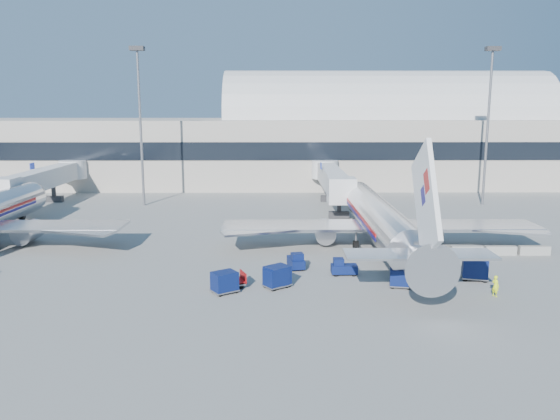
{
  "coord_description": "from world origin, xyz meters",
  "views": [
    {
      "loc": [
        -0.57,
        -49.23,
        14.09
      ],
      "look_at": [
        -0.15,
        6.0,
        3.74
      ],
      "focal_mm": 35.0,
      "sensor_mm": 36.0,
      "label": 1
    }
  ],
  "objects_px": {
    "cart_solo_near": "(400,278)",
    "cart_train_c": "(225,282)",
    "jetbridge_mid": "(46,178)",
    "mast_west": "(139,103)",
    "tug_right": "(420,270)",
    "tug_left": "(296,261)",
    "barrier_mid": "(501,250)",
    "cart_train_a": "(277,276)",
    "cart_open_red": "(231,282)",
    "barrier_near": "(467,251)",
    "cart_solo_far": "(475,268)",
    "ramp_worker": "(495,286)",
    "barrier_far": "(534,250)",
    "airliner_main": "(381,221)",
    "mast_east": "(489,103)",
    "tug_lead": "(343,267)",
    "jetbridge_near": "(331,178)",
    "cart_train_b": "(276,277)"
  },
  "relations": [
    {
      "from": "cart_solo_far",
      "to": "cart_open_red",
      "type": "height_order",
      "value": "cart_solo_far"
    },
    {
      "from": "mast_east",
      "to": "cart_solo_far",
      "type": "distance_m",
      "value": 40.82
    },
    {
      "from": "tug_left",
      "to": "ramp_worker",
      "type": "relative_size",
      "value": 1.53
    },
    {
      "from": "jetbridge_near",
      "to": "barrier_near",
      "type": "xyz_separation_m",
      "value": [
        10.4,
        -28.81,
        -3.48
      ]
    },
    {
      "from": "cart_train_b",
      "to": "tug_lead",
      "type": "bearing_deg",
      "value": -5.12
    },
    {
      "from": "mast_west",
      "to": "cart_solo_near",
      "type": "height_order",
      "value": "mast_west"
    },
    {
      "from": "cart_solo_near",
      "to": "cart_train_c",
      "type": "bearing_deg",
      "value": -163.95
    },
    {
      "from": "tug_lead",
      "to": "airliner_main",
      "type": "bearing_deg",
      "value": 60.33
    },
    {
      "from": "barrier_far",
      "to": "airliner_main",
      "type": "bearing_deg",
      "value": 170.26
    },
    {
      "from": "airliner_main",
      "to": "barrier_far",
      "type": "distance_m",
      "value": 15.02
    },
    {
      "from": "mast_east",
      "to": "barrier_far",
      "type": "distance_m",
      "value": 31.92
    },
    {
      "from": "barrier_near",
      "to": "cart_train_c",
      "type": "height_order",
      "value": "cart_train_c"
    },
    {
      "from": "barrier_near",
      "to": "airliner_main",
      "type": "bearing_deg",
      "value": 162.61
    },
    {
      "from": "barrier_mid",
      "to": "cart_train_a",
      "type": "xyz_separation_m",
      "value": [
        -21.76,
        -9.52,
        0.47
      ]
    },
    {
      "from": "barrier_near",
      "to": "cart_solo_near",
      "type": "xyz_separation_m",
      "value": [
        -8.66,
        -9.63,
        0.35
      ]
    },
    {
      "from": "barrier_mid",
      "to": "ramp_worker",
      "type": "height_order",
      "value": "ramp_worker"
    },
    {
      "from": "barrier_far",
      "to": "cart_train_b",
      "type": "xyz_separation_m",
      "value": [
        -25.17,
        -9.7,
        0.4
      ]
    },
    {
      "from": "cart_open_red",
      "to": "cart_solo_far",
      "type": "bearing_deg",
      "value": -16.43
    },
    {
      "from": "tug_right",
      "to": "cart_train_a",
      "type": "distance_m",
      "value": 12.13
    },
    {
      "from": "barrier_near",
      "to": "cart_solo_near",
      "type": "height_order",
      "value": "cart_solo_near"
    },
    {
      "from": "jetbridge_near",
      "to": "jetbridge_mid",
      "type": "relative_size",
      "value": 1.0
    },
    {
      "from": "tug_right",
      "to": "mast_west",
      "type": "bearing_deg",
      "value": 143.66
    },
    {
      "from": "cart_train_a",
      "to": "cart_open_red",
      "type": "height_order",
      "value": "cart_train_a"
    },
    {
      "from": "jetbridge_mid",
      "to": "ramp_worker",
      "type": "height_order",
      "value": "jetbridge_mid"
    },
    {
      "from": "jetbridge_mid",
      "to": "barrier_mid",
      "type": "xyz_separation_m",
      "value": [
        55.7,
        -28.81,
        -3.48
      ]
    },
    {
      "from": "mast_west",
      "to": "barrier_far",
      "type": "relative_size",
      "value": 7.53
    },
    {
      "from": "jetbridge_mid",
      "to": "barrier_mid",
      "type": "distance_m",
      "value": 62.81
    },
    {
      "from": "mast_west",
      "to": "tug_right",
      "type": "height_order",
      "value": "mast_west"
    },
    {
      "from": "airliner_main",
      "to": "cart_solo_near",
      "type": "bearing_deg",
      "value": -93.09
    },
    {
      "from": "barrier_mid",
      "to": "barrier_near",
      "type": "bearing_deg",
      "value": 180.0
    },
    {
      "from": "mast_west",
      "to": "cart_open_red",
      "type": "relative_size",
      "value": 8.46
    },
    {
      "from": "jetbridge_mid",
      "to": "mast_west",
      "type": "relative_size",
      "value": 1.22
    },
    {
      "from": "tug_lead",
      "to": "tug_right",
      "type": "bearing_deg",
      "value": -11.19
    },
    {
      "from": "barrier_mid",
      "to": "cart_open_red",
      "type": "relative_size",
      "value": 1.12
    },
    {
      "from": "cart_train_c",
      "to": "cart_solo_far",
      "type": "bearing_deg",
      "value": -24.61
    },
    {
      "from": "mast_west",
      "to": "cart_train_c",
      "type": "bearing_deg",
      "value": -68.32
    },
    {
      "from": "cart_train_a",
      "to": "cart_solo_near",
      "type": "height_order",
      "value": "cart_train_a"
    },
    {
      "from": "tug_right",
      "to": "tug_left",
      "type": "xyz_separation_m",
      "value": [
        -10.27,
        3.01,
        -0.08
      ]
    },
    {
      "from": "jetbridge_mid",
      "to": "tug_lead",
      "type": "xyz_separation_m",
      "value": [
        39.57,
        -35.11,
        -3.27
      ]
    },
    {
      "from": "barrier_far",
      "to": "cart_solo_far",
      "type": "bearing_deg",
      "value": -138.01
    },
    {
      "from": "cart_solo_far",
      "to": "ramp_worker",
      "type": "distance_m",
      "value": 4.06
    },
    {
      "from": "cart_train_c",
      "to": "barrier_mid",
      "type": "bearing_deg",
      "value": -10.42
    },
    {
      "from": "jetbridge_near",
      "to": "ramp_worker",
      "type": "height_order",
      "value": "jetbridge_near"
    },
    {
      "from": "tug_right",
      "to": "cart_open_red",
      "type": "xyz_separation_m",
      "value": [
        -15.66,
        -2.21,
        -0.34
      ]
    },
    {
      "from": "jetbridge_mid",
      "to": "tug_lead",
      "type": "height_order",
      "value": "jetbridge_mid"
    },
    {
      "from": "barrier_near",
      "to": "tug_left",
      "type": "distance_m",
      "value": 17.36
    },
    {
      "from": "airliner_main",
      "to": "barrier_near",
      "type": "relative_size",
      "value": 12.42
    },
    {
      "from": "ramp_worker",
      "to": "tug_lead",
      "type": "bearing_deg",
      "value": 36.11
    },
    {
      "from": "jetbridge_near",
      "to": "cart_solo_far",
      "type": "distance_m",
      "value": 37.63
    },
    {
      "from": "tug_left",
      "to": "barrier_mid",
      "type": "bearing_deg",
      "value": -89.01
    }
  ]
}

